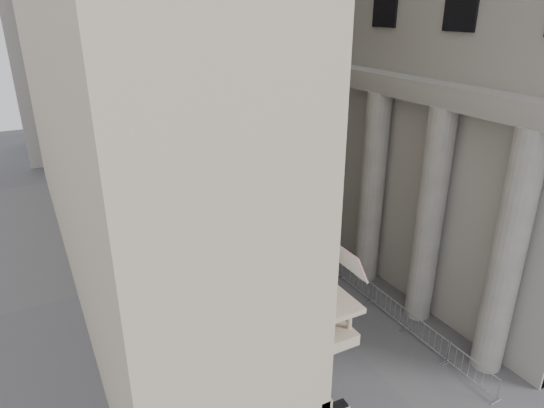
% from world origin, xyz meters
% --- Properties ---
extents(iron_fence, '(0.30, 28.00, 1.40)m').
position_xyz_m(iron_fence, '(-4.30, 18.00, 0.00)').
color(iron_fence, black).
rests_on(iron_fence, ground).
extents(blue_awning, '(1.60, 3.00, 3.00)m').
position_xyz_m(blue_awning, '(4.15, 26.00, 0.00)').
color(blue_awning, navy).
rests_on(blue_awning, ground).
extents(scooter_2, '(1.42, 0.61, 1.50)m').
position_xyz_m(scooter_2, '(-3.29, 7.62, 0.00)').
color(scooter_2, white).
rests_on(scooter_2, ground).
extents(scooter_3, '(1.42, 0.61, 1.50)m').
position_xyz_m(scooter_3, '(-3.29, 9.03, 0.00)').
color(scooter_3, white).
rests_on(scooter_3, ground).
extents(scooter_4, '(1.42, 0.61, 1.50)m').
position_xyz_m(scooter_4, '(-3.29, 10.44, 0.00)').
color(scooter_4, white).
rests_on(scooter_4, ground).
extents(scooter_5, '(1.42, 0.61, 1.50)m').
position_xyz_m(scooter_5, '(-3.29, 11.85, 0.00)').
color(scooter_5, white).
rests_on(scooter_5, ground).
extents(scooter_6, '(1.42, 0.61, 1.50)m').
position_xyz_m(scooter_6, '(-3.29, 13.26, 0.00)').
color(scooter_6, white).
rests_on(scooter_6, ground).
extents(scooter_7, '(1.42, 0.61, 1.50)m').
position_xyz_m(scooter_7, '(-3.29, 14.67, 0.00)').
color(scooter_7, white).
rests_on(scooter_7, ground).
extents(scooter_8, '(1.42, 0.61, 1.50)m').
position_xyz_m(scooter_8, '(-3.29, 16.07, 0.00)').
color(scooter_8, white).
rests_on(scooter_8, ground).
extents(scooter_9, '(1.42, 0.61, 1.50)m').
position_xyz_m(scooter_9, '(-3.29, 17.48, 0.00)').
color(scooter_9, white).
rests_on(scooter_9, ground).
extents(scooter_10, '(1.42, 0.61, 1.50)m').
position_xyz_m(scooter_10, '(-3.29, 18.89, 0.00)').
color(scooter_10, white).
rests_on(scooter_10, ground).
extents(scooter_11, '(1.42, 0.61, 1.50)m').
position_xyz_m(scooter_11, '(-3.29, 20.30, 0.00)').
color(scooter_11, white).
rests_on(scooter_11, ground).
extents(scooter_12, '(1.42, 0.61, 1.50)m').
position_xyz_m(scooter_12, '(-3.29, 21.71, 0.00)').
color(scooter_12, white).
rests_on(scooter_12, ground).
extents(scooter_13, '(1.42, 0.61, 1.50)m').
position_xyz_m(scooter_13, '(-3.29, 23.12, 0.00)').
color(scooter_13, white).
rests_on(scooter_13, ground).
extents(scooter_14, '(1.42, 0.61, 1.50)m').
position_xyz_m(scooter_14, '(-3.29, 24.53, 0.00)').
color(scooter_14, white).
rests_on(scooter_14, ground).
extents(barrier_0, '(0.60, 2.40, 1.10)m').
position_xyz_m(barrier_0, '(2.89, 5.56, 0.00)').
color(barrier_0, '#AAADB2').
rests_on(barrier_0, ground).
extents(barrier_1, '(0.60, 2.40, 1.10)m').
position_xyz_m(barrier_1, '(2.89, 8.06, 0.00)').
color(barrier_1, '#AAADB2').
rests_on(barrier_1, ground).
extents(barrier_2, '(0.60, 2.40, 1.10)m').
position_xyz_m(barrier_2, '(2.89, 10.56, 0.00)').
color(barrier_2, '#AAADB2').
rests_on(barrier_2, ground).
extents(barrier_3, '(0.60, 2.40, 1.10)m').
position_xyz_m(barrier_3, '(2.89, 13.06, 0.00)').
color(barrier_3, '#AAADB2').
rests_on(barrier_3, ground).
extents(barrier_4, '(0.60, 2.40, 1.10)m').
position_xyz_m(barrier_4, '(2.89, 15.56, 0.00)').
color(barrier_4, '#AAADB2').
rests_on(barrier_4, ground).
extents(barrier_5, '(0.60, 2.40, 1.10)m').
position_xyz_m(barrier_5, '(2.89, 18.06, 0.00)').
color(barrier_5, '#AAADB2').
rests_on(barrier_5, ground).
extents(barrier_6, '(0.60, 2.40, 1.10)m').
position_xyz_m(barrier_6, '(2.89, 20.56, 0.00)').
color(barrier_6, '#AAADB2').
rests_on(barrier_6, ground).
extents(security_tent, '(3.58, 3.58, 2.91)m').
position_xyz_m(security_tent, '(-3.60, 20.00, 2.43)').
color(security_tent, white).
rests_on(security_tent, ground).
extents(street_lamp, '(2.34, 1.15, 7.65)m').
position_xyz_m(street_lamp, '(-3.27, 24.52, 4.53)').
color(street_lamp, '#919399').
rests_on(street_lamp, ground).
extents(info_kiosk, '(0.41, 0.97, 1.99)m').
position_xyz_m(info_kiosk, '(-3.83, 24.13, 1.01)').
color(info_kiosk, black).
rests_on(info_kiosk, ground).
extents(pedestrian_a, '(0.83, 0.65, 2.00)m').
position_xyz_m(pedestrian_a, '(0.61, 29.13, 1.00)').
color(pedestrian_a, '#0E0E38').
rests_on(pedestrian_a, ground).
extents(pedestrian_b, '(1.00, 0.95, 1.63)m').
position_xyz_m(pedestrian_b, '(2.21, 25.52, 0.81)').
color(pedestrian_b, black).
rests_on(pedestrian_b, ground).
extents(pedestrian_c, '(1.08, 1.05, 1.87)m').
position_xyz_m(pedestrian_c, '(-0.98, 26.96, 0.94)').
color(pedestrian_c, black).
rests_on(pedestrian_c, ground).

